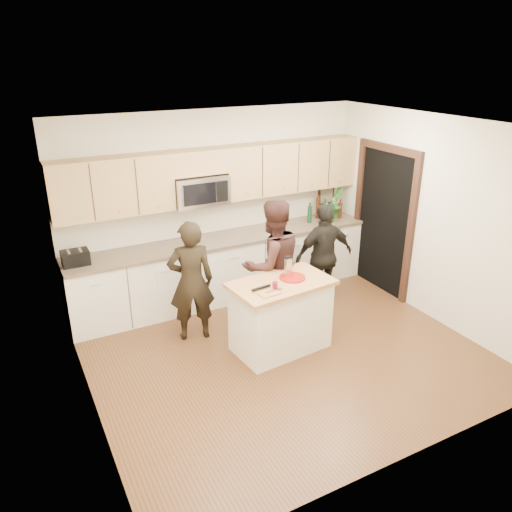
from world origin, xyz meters
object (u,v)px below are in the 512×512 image
toaster (75,258)px  island (281,315)px  woman_left (191,281)px  woman_center (272,265)px  woman_right (324,256)px

toaster → island: bearing=-37.4°
toaster → woman_left: 1.48m
woman_left → woman_center: (1.04, -0.19, 0.08)m
island → woman_left: size_ratio=0.80×
island → toaster: 2.65m
island → woman_right: (1.13, 0.73, 0.30)m
woman_left → woman_right: size_ratio=1.04×
island → toaster: bearing=137.4°
woman_left → woman_center: bearing=-177.9°
woman_left → toaster: bearing=-21.8°
island → woman_right: woman_right is taller
woman_center → woman_right: bearing=-171.2°
island → woman_left: bearing=133.6°
woman_left → woman_right: (1.98, -0.01, -0.03)m
island → woman_center: bearing=65.7°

